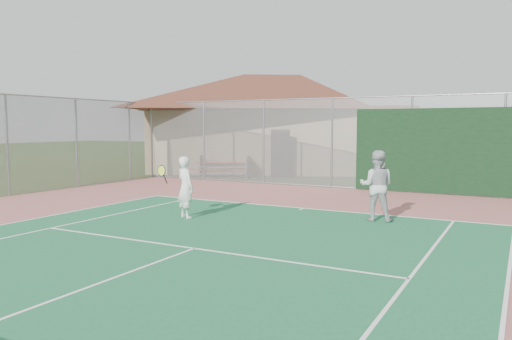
{
  "coord_description": "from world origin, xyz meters",
  "views": [
    {
      "loc": [
        5.64,
        -1.47,
        2.41
      ],
      "look_at": [
        -0.3,
        9.5,
        1.31
      ],
      "focal_mm": 35.0,
      "sensor_mm": 36.0,
      "label": 1
    }
  ],
  "objects": [
    {
      "name": "back_fence",
      "position": [
        2.11,
        16.98,
        1.67
      ],
      "size": [
        20.08,
        0.11,
        3.53
      ],
      "color": "gray",
      "rests_on": "ground"
    },
    {
      "name": "side_fence_left",
      "position": [
        -10.0,
        12.5,
        1.75
      ],
      "size": [
        0.08,
        9.0,
        3.5
      ],
      "color": "gray",
      "rests_on": "ground"
    },
    {
      "name": "player_white_front",
      "position": [
        -2.15,
        9.01,
        0.82
      ],
      "size": [
        1.05,
        0.66,
        1.61
      ],
      "rotation": [
        0.0,
        0.0,
        2.71
      ],
      "color": "silver",
      "rests_on": "ground"
    },
    {
      "name": "bleachers",
      "position": [
        -7.28,
        19.09,
        0.54
      ],
      "size": [
        3.35,
        2.65,
        1.02
      ],
      "rotation": [
        0.0,
        0.0,
        0.44
      ],
      "color": "#AA4527",
      "rests_on": "ground"
    },
    {
      "name": "player_grey_back",
      "position": [
        2.36,
        10.99,
        0.89
      ],
      "size": [
        0.97,
        0.82,
        1.79
      ],
      "rotation": [
        0.0,
        0.0,
        3.32
      ],
      "color": "#B0B2B5",
      "rests_on": "ground"
    },
    {
      "name": "clubhouse",
      "position": [
        -6.74,
        24.18,
        3.12
      ],
      "size": [
        16.79,
        14.24,
        6.15
      ],
      "rotation": [
        0.0,
        0.0,
        0.4
      ],
      "color": "tan",
      "rests_on": "ground"
    }
  ]
}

